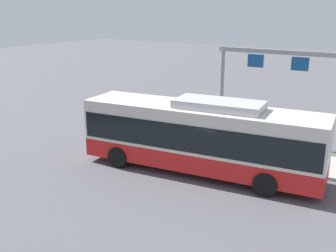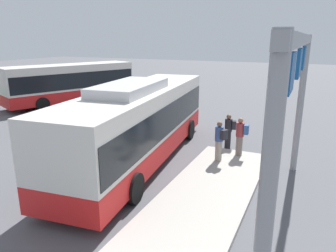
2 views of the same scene
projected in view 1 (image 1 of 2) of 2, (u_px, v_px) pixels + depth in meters
The scene contains 7 objects.
ground_plane at pixel (199, 171), 18.53m from camera, with size 120.00×120.00×0.00m, color #56565B.
platform_curb at pixel (274, 156), 20.16m from camera, with size 10.00×2.80×0.16m, color #B2ADA3.
bus_main at pixel (201, 134), 18.01m from camera, with size 11.23×3.78×3.46m.
person_boarding at pixel (176, 127), 22.32m from camera, with size 0.42×0.58×1.67m.
person_waiting_near at pixel (199, 124), 22.35m from camera, with size 0.35×0.53×1.67m.
person_waiting_mid at pixel (209, 130), 21.32m from camera, with size 0.51×0.60×1.67m.
platform_sign_gantry at pixel (299, 78), 20.95m from camera, with size 9.21×0.24×5.20m.
Camera 1 is at (-8.03, 15.24, 7.31)m, focal length 42.58 mm.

